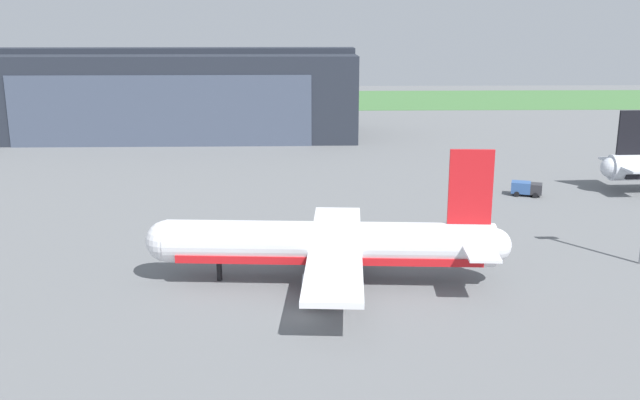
% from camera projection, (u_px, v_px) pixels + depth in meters
% --- Properties ---
extents(ground_plane, '(440.00, 440.00, 0.00)m').
position_uv_depth(ground_plane, '(309.00, 315.00, 63.52)').
color(ground_plane, slate).
extents(grass_field_strip, '(440.00, 56.00, 0.08)m').
position_uv_depth(grass_field_strip, '(302.00, 100.00, 229.93)').
color(grass_field_strip, '#43733D').
rests_on(grass_field_strip, ground_plane).
extents(maintenance_hangar, '(81.74, 29.30, 19.54)m').
position_uv_depth(maintenance_hangar, '(172.00, 94.00, 158.32)').
color(maintenance_hangar, '#232833').
rests_on(maintenance_hangar, ground_plane).
extents(airliner_near_right, '(36.51, 29.55, 13.73)m').
position_uv_depth(airliner_near_right, '(327.00, 245.00, 70.63)').
color(airliner_near_right, silver).
rests_on(airliner_near_right, ground_plane).
extents(baggage_tug, '(4.91, 3.61, 2.07)m').
position_uv_depth(baggage_tug, '(526.00, 188.00, 106.03)').
color(baggage_tug, '#2D2D33').
rests_on(baggage_tug, ground_plane).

